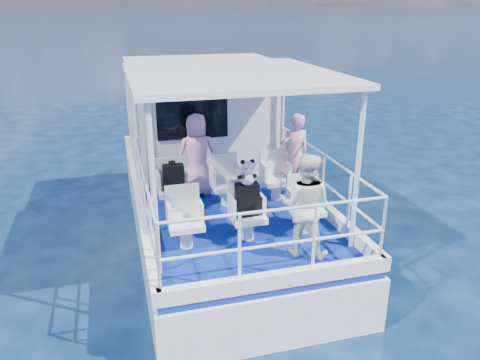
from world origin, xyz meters
name	(u,v)px	position (x,y,z in m)	size (l,w,h in m)	color
ground	(230,256)	(0.00, 0.00, 0.00)	(2000.00, 2000.00, 0.00)	#071634
hull	(217,231)	(0.00, 1.00, 0.00)	(3.00, 7.00, 1.60)	white
deck	(216,190)	(0.00, 1.00, 0.85)	(2.90, 6.90, 0.10)	navy
cabin	(201,115)	(0.00, 2.30, 2.00)	(2.85, 2.00, 2.20)	white
canopy	(231,75)	(0.00, -0.20, 3.14)	(3.00, 3.20, 0.08)	white
canopy_posts	(233,150)	(0.00, -0.25, 2.00)	(2.77, 2.97, 2.20)	white
railings	(238,194)	(0.00, -0.58, 1.40)	(2.84, 3.59, 1.00)	white
seat_port_fwd	(173,199)	(-0.90, 0.20, 1.09)	(0.48, 0.46, 0.38)	white
seat_center_fwd	(226,194)	(0.00, 0.20, 1.09)	(0.48, 0.46, 0.38)	white
seat_stbd_fwd	(276,189)	(0.90, 0.20, 1.09)	(0.48, 0.46, 0.38)	white
seat_port_aft	(186,234)	(-0.90, -1.10, 1.09)	(0.48, 0.46, 0.38)	white
seat_center_aft	(248,227)	(0.00, -1.10, 1.09)	(0.48, 0.46, 0.38)	white
seat_stbd_aft	(305,220)	(0.90, -1.10, 1.09)	(0.48, 0.46, 0.38)	white
passenger_port_fwd	(197,155)	(-0.37, 0.81, 1.63)	(0.55, 0.39, 1.46)	#EE9AC0
passenger_stbd_fwd	(294,155)	(1.25, 0.29, 1.65)	(0.54, 0.36, 1.49)	pink
passenger_stbd_aft	(305,205)	(0.61, -1.71, 1.62)	(0.70, 0.54, 1.43)	white
backpack_port	(174,178)	(-0.89, 0.12, 1.50)	(0.33, 0.19, 0.44)	black
backpack_center	(247,199)	(-0.01, -1.10, 1.52)	(0.32, 0.18, 0.48)	black
compact_camera	(172,163)	(-0.90, 0.13, 1.75)	(0.11, 0.06, 0.06)	black
panda	(247,172)	(-0.02, -1.13, 1.94)	(0.23, 0.19, 0.36)	silver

